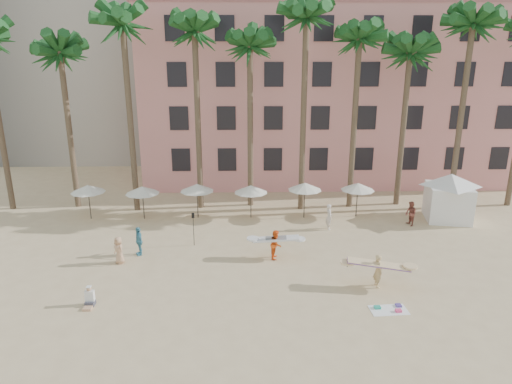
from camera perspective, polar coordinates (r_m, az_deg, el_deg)
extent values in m
plane|color=#D1B789|center=(23.22, 2.28, -13.90)|extent=(120.00, 120.00, 0.00)
cube|color=pink|center=(46.79, 9.20, 12.00)|extent=(35.00, 14.00, 16.00)
cylinder|color=brown|center=(39.93, -29.37, 7.05)|extent=(0.44, 0.44, 13.00)
cylinder|color=brown|center=(38.39, -22.27, 6.89)|extent=(0.44, 0.44, 12.00)
cylinder|color=brown|center=(35.79, -15.44, 8.51)|extent=(0.44, 0.44, 14.00)
cylinder|color=brown|center=(35.45, -7.27, 8.50)|extent=(0.44, 0.44, 13.50)
cylinder|color=brown|center=(35.83, -0.72, 7.91)|extent=(0.44, 0.44, 12.50)
cylinder|color=brown|center=(34.96, 5.94, 9.25)|extent=(0.44, 0.44, 14.50)
cylinder|color=brown|center=(36.27, 12.15, 8.05)|extent=(0.44, 0.44, 13.00)
cylinder|color=brown|center=(37.93, 17.87, 7.22)|extent=(0.44, 0.44, 12.00)
cylinder|color=brown|center=(38.38, 24.20, 8.18)|extent=(0.44, 0.44, 14.00)
cylinder|color=#332B23|center=(36.03, -20.10, -1.28)|extent=(0.07, 0.07, 2.50)
cone|color=white|center=(35.72, -20.27, 0.39)|extent=(2.50, 2.50, 0.55)
cylinder|color=#332B23|center=(34.87, -13.91, -1.41)|extent=(0.07, 0.07, 2.40)
cone|color=white|center=(34.56, -14.03, 0.24)|extent=(2.50, 2.50, 0.55)
cylinder|color=#332B23|center=(34.38, -7.32, -1.21)|extent=(0.07, 0.07, 2.50)
cone|color=white|center=(34.06, -7.39, 0.55)|extent=(2.50, 2.50, 0.55)
cylinder|color=#332B23|center=(34.11, -0.64, -1.30)|extent=(0.07, 0.07, 2.40)
cone|color=white|center=(33.80, -0.65, 0.39)|extent=(2.50, 2.50, 0.55)
cylinder|color=#332B23|center=(34.26, 6.07, -1.14)|extent=(0.07, 0.07, 2.60)
cone|color=white|center=(33.92, 6.13, 0.70)|extent=(2.50, 2.50, 0.55)
cylinder|color=#332B23|center=(35.19, 12.50, -1.05)|extent=(0.07, 0.07, 2.50)
cone|color=white|center=(34.87, 12.61, 0.67)|extent=(2.50, 2.50, 0.55)
cube|color=white|center=(36.60, 22.87, -1.24)|extent=(3.50, 3.50, 2.60)
cone|color=white|center=(36.13, 23.19, 1.40)|extent=(5.25, 5.25, 0.90)
cube|color=white|center=(23.65, 16.26, -13.98)|extent=(1.86, 1.11, 0.02)
cube|color=teal|center=(23.62, 14.93, -13.75)|extent=(0.32, 0.27, 0.10)
cube|color=#F3437C|center=(23.60, 17.38, -13.97)|extent=(0.29, 0.24, 0.12)
cube|color=#503B8F|center=(24.08, 17.38, -13.37)|extent=(0.28, 0.32, 0.08)
imported|color=tan|center=(25.21, 15.01, -9.48)|extent=(0.51, 0.71, 1.84)
cube|color=beige|center=(25.06, 15.08, -8.73)|extent=(3.31, 1.27, 0.38)
imported|color=#FF5F1A|center=(27.63, 2.51, -6.54)|extent=(0.80, 0.96, 1.78)
cube|color=silver|center=(27.49, 2.52, -5.86)|extent=(2.81, 0.88, 0.29)
imported|color=brown|center=(34.47, 18.78, -2.59)|extent=(0.83, 0.98, 1.78)
imported|color=teal|center=(28.92, -14.43, -5.94)|extent=(0.87, 1.15, 1.82)
imported|color=tan|center=(28.14, -16.76, -6.96)|extent=(0.94, 0.96, 1.67)
imported|color=beige|center=(32.36, 9.12, -3.07)|extent=(0.48, 0.70, 1.85)
cylinder|color=black|center=(29.55, -7.81, -4.74)|extent=(0.04, 0.04, 2.10)
cube|color=black|center=(29.19, -7.88, -2.92)|extent=(0.18, 0.03, 0.35)
cube|color=#3F3F4C|center=(24.50, -20.02, -12.92)|extent=(0.45, 0.42, 0.24)
cube|color=tan|center=(24.25, -20.26, -13.44)|extent=(0.40, 0.45, 0.12)
cube|color=white|center=(24.36, -20.07, -12.09)|extent=(0.44, 0.26, 0.54)
sphere|color=tan|center=(24.18, -20.17, -11.27)|extent=(0.24, 0.24, 0.24)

